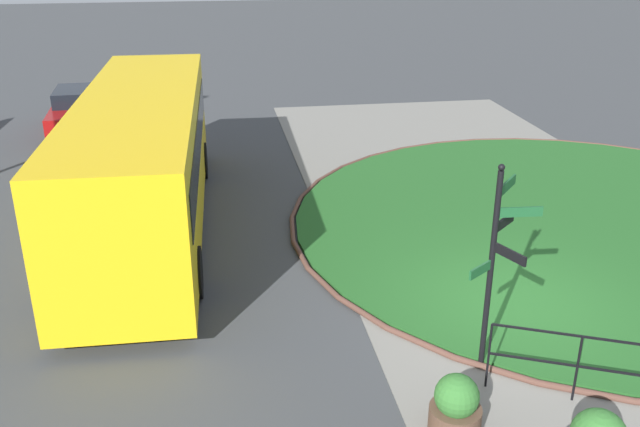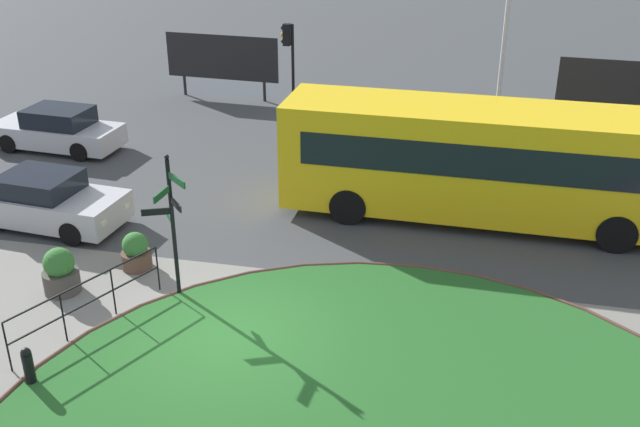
{
  "view_description": "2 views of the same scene",
  "coord_description": "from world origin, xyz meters",
  "px_view_note": "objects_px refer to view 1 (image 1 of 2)",
  "views": [
    {
      "loc": [
        -10.31,
        5.3,
        6.47
      ],
      "look_at": [
        1.22,
        3.43,
        1.64
      ],
      "focal_mm": 38.71,
      "sensor_mm": 36.0,
      "label": 1
    },
    {
      "loc": [
        4.57,
        -12.13,
        8.88
      ],
      "look_at": [
        1.41,
        2.37,
        1.86
      ],
      "focal_mm": 41.9,
      "sensor_mm": 36.0,
      "label": 2
    }
  ],
  "objects_px": {
    "planter_kerbside": "(456,408)",
    "car_oncoming": "(82,111)",
    "bus_yellow": "(144,159)",
    "signpost_directional": "(496,254)"
  },
  "relations": [
    {
      "from": "bus_yellow",
      "to": "car_oncoming",
      "type": "bearing_deg",
      "value": 18.63
    },
    {
      "from": "bus_yellow",
      "to": "car_oncoming",
      "type": "xyz_separation_m",
      "value": [
        9.04,
        2.81,
        -1.01
      ]
    },
    {
      "from": "planter_kerbside",
      "to": "signpost_directional",
      "type": "bearing_deg",
      "value": -35.06
    },
    {
      "from": "planter_kerbside",
      "to": "car_oncoming",
      "type": "bearing_deg",
      "value": 23.56
    },
    {
      "from": "signpost_directional",
      "to": "car_oncoming",
      "type": "relative_size",
      "value": 0.77
    },
    {
      "from": "bus_yellow",
      "to": "car_oncoming",
      "type": "relative_size",
      "value": 2.44
    },
    {
      "from": "bus_yellow",
      "to": "planter_kerbside",
      "type": "bearing_deg",
      "value": -148.56
    },
    {
      "from": "car_oncoming",
      "to": "planter_kerbside",
      "type": "height_order",
      "value": "car_oncoming"
    },
    {
      "from": "signpost_directional",
      "to": "bus_yellow",
      "type": "relative_size",
      "value": 0.32
    },
    {
      "from": "car_oncoming",
      "to": "planter_kerbside",
      "type": "distance_m",
      "value": 18.52
    }
  ]
}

